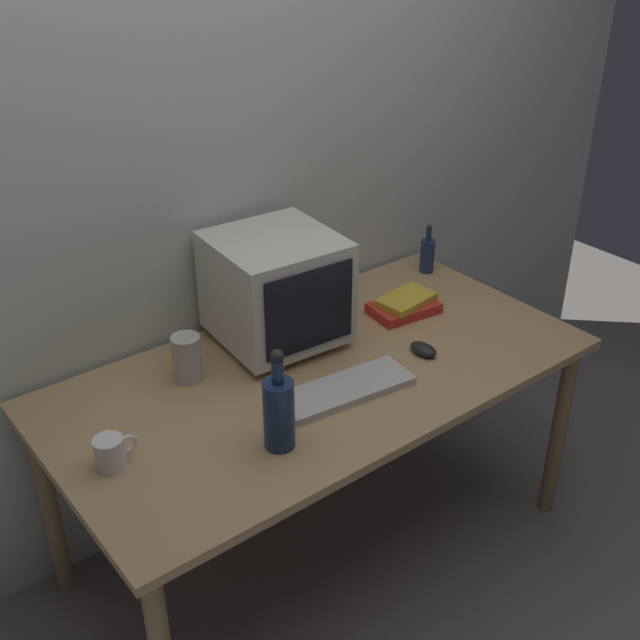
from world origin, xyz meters
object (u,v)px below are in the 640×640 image
(crt_monitor, at_px, (277,288))
(mug, at_px, (111,453))
(bottle_short, at_px, (427,254))
(book_stack, at_px, (405,305))
(metal_canister, at_px, (187,358))
(bottle_tall, at_px, (279,411))
(computer_mouse, at_px, (423,349))
(keyboard, at_px, (345,389))

(crt_monitor, relative_size, mug, 3.44)
(bottle_short, xyz_separation_m, book_stack, (-0.30, -0.19, -0.05))
(bottle_short, bearing_deg, metal_canister, -175.53)
(crt_monitor, bearing_deg, bottle_tall, -125.21)
(mug, height_order, metal_canister, metal_canister)
(bottle_tall, height_order, metal_canister, bottle_tall)
(bottle_tall, bearing_deg, metal_canister, 94.33)
(computer_mouse, distance_m, metal_canister, 0.76)
(book_stack, bearing_deg, crt_monitor, 165.28)
(keyboard, height_order, book_stack, book_stack)
(bottle_short, bearing_deg, keyboard, -150.45)
(crt_monitor, xyz_separation_m, mug, (-0.72, -0.26, -0.15))
(keyboard, height_order, bottle_short, bottle_short)
(crt_monitor, height_order, book_stack, crt_monitor)
(bottle_short, relative_size, mug, 1.64)
(bottle_tall, xyz_separation_m, mug, (-0.40, 0.20, -0.07))
(crt_monitor, height_order, keyboard, crt_monitor)
(computer_mouse, xyz_separation_m, book_stack, (0.15, 0.24, 0.01))
(bottle_short, height_order, book_stack, bottle_short)
(bottle_tall, relative_size, book_stack, 1.21)
(bottle_tall, bearing_deg, computer_mouse, 8.32)
(bottle_tall, xyz_separation_m, metal_canister, (-0.03, 0.44, -0.04))
(crt_monitor, xyz_separation_m, metal_canister, (-0.35, -0.02, -0.12))
(metal_canister, bearing_deg, keyboard, -46.84)
(keyboard, distance_m, mug, 0.71)
(crt_monitor, xyz_separation_m, bottle_short, (0.76, 0.07, -0.12))
(mug, bearing_deg, bottle_tall, -26.53)
(keyboard, relative_size, computer_mouse, 4.20)
(computer_mouse, relative_size, book_stack, 0.40)
(crt_monitor, bearing_deg, computer_mouse, -48.91)
(bottle_tall, relative_size, metal_canister, 2.03)
(bottle_tall, height_order, mug, bottle_tall)
(bottle_tall, xyz_separation_m, book_stack, (0.78, 0.33, -0.09))
(crt_monitor, relative_size, book_stack, 1.64)
(computer_mouse, bearing_deg, metal_canister, 148.38)
(computer_mouse, xyz_separation_m, mug, (-1.04, 0.11, 0.03))
(computer_mouse, bearing_deg, bottle_short, 39.71)
(mug, xyz_separation_m, metal_canister, (0.37, 0.24, 0.03))
(crt_monitor, height_order, bottle_short, crt_monitor)
(keyboard, bearing_deg, metal_canister, 139.99)
(computer_mouse, height_order, bottle_short, bottle_short)
(bottle_short, height_order, mug, bottle_short)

